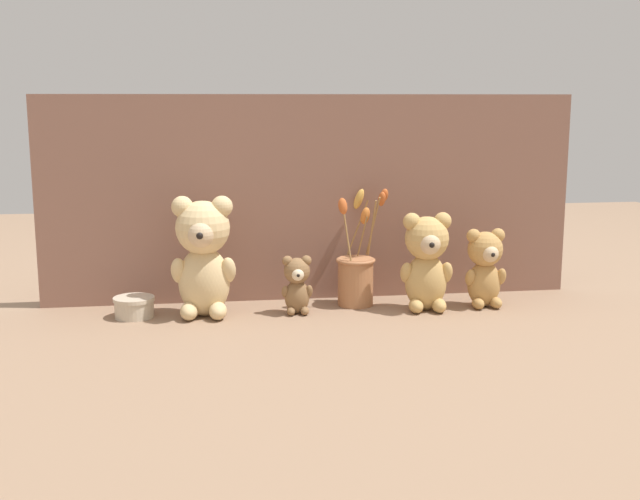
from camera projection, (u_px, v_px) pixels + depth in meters
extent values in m
plane|color=#8E7056|center=(321.00, 314.00, 2.05)|extent=(4.00, 4.00, 0.00)
cube|color=#845B4C|center=(312.00, 198.00, 2.16)|extent=(1.45, 0.02, 0.55)
ellipsoid|color=#DBBC84|center=(204.00, 282.00, 2.02)|extent=(0.14, 0.12, 0.18)
sphere|color=#DBBC84|center=(203.00, 228.00, 1.99)|extent=(0.14, 0.14, 0.14)
sphere|color=#D1B289|center=(201.00, 234.00, 1.94)|extent=(0.07, 0.07, 0.07)
sphere|color=black|center=(200.00, 236.00, 1.92)|extent=(0.02, 0.02, 0.02)
sphere|color=#DBBC84|center=(222.00, 207.00, 1.98)|extent=(0.05, 0.05, 0.05)
sphere|color=#DBBC84|center=(182.00, 207.00, 1.98)|extent=(0.05, 0.05, 0.05)
ellipsoid|color=#DBBC84|center=(228.00, 270.00, 2.00)|extent=(0.04, 0.06, 0.08)
ellipsoid|color=#DBBC84|center=(179.00, 271.00, 2.00)|extent=(0.04, 0.06, 0.08)
ellipsoid|color=#DBBC84|center=(218.00, 311.00, 1.99)|extent=(0.05, 0.07, 0.04)
ellipsoid|color=#DBBC84|center=(189.00, 311.00, 1.99)|extent=(0.05, 0.07, 0.04)
ellipsoid|color=tan|center=(426.00, 282.00, 2.08)|extent=(0.12, 0.10, 0.15)
sphere|color=tan|center=(427.00, 238.00, 2.06)|extent=(0.11, 0.11, 0.11)
sphere|color=#D1B289|center=(430.00, 244.00, 2.02)|extent=(0.05, 0.05, 0.05)
sphere|color=black|center=(432.00, 245.00, 1.99)|extent=(0.02, 0.02, 0.02)
sphere|color=tan|center=(443.00, 221.00, 2.05)|extent=(0.05, 0.05, 0.05)
sphere|color=tan|center=(411.00, 221.00, 2.05)|extent=(0.05, 0.05, 0.05)
ellipsoid|color=tan|center=(446.00, 273.00, 2.07)|extent=(0.04, 0.05, 0.07)
ellipsoid|color=tan|center=(407.00, 273.00, 2.06)|extent=(0.04, 0.05, 0.07)
ellipsoid|color=tan|center=(439.00, 305.00, 2.06)|extent=(0.04, 0.06, 0.04)
ellipsoid|color=tan|center=(416.00, 306.00, 2.05)|extent=(0.04, 0.06, 0.04)
ellipsoid|color=tan|center=(484.00, 284.00, 2.11)|extent=(0.09, 0.07, 0.12)
sphere|color=tan|center=(485.00, 249.00, 2.10)|extent=(0.09, 0.09, 0.09)
sphere|color=#D1B289|center=(490.00, 254.00, 2.06)|extent=(0.04, 0.04, 0.04)
sphere|color=black|center=(493.00, 255.00, 2.05)|extent=(0.01, 0.01, 0.01)
sphere|color=tan|center=(498.00, 235.00, 2.09)|extent=(0.04, 0.04, 0.04)
sphere|color=tan|center=(474.00, 236.00, 2.08)|extent=(0.04, 0.04, 0.04)
ellipsoid|color=tan|center=(500.00, 276.00, 2.11)|extent=(0.03, 0.04, 0.05)
ellipsoid|color=tan|center=(470.00, 277.00, 2.10)|extent=(0.03, 0.04, 0.05)
ellipsoid|color=tan|center=(496.00, 303.00, 2.10)|extent=(0.03, 0.05, 0.03)
ellipsoid|color=tan|center=(478.00, 303.00, 2.09)|extent=(0.03, 0.05, 0.03)
ellipsoid|color=olive|center=(297.00, 297.00, 2.05)|extent=(0.07, 0.05, 0.09)
sphere|color=olive|center=(297.00, 271.00, 2.03)|extent=(0.07, 0.07, 0.07)
sphere|color=beige|center=(298.00, 274.00, 2.01)|extent=(0.03, 0.03, 0.03)
sphere|color=black|center=(298.00, 275.00, 2.00)|extent=(0.01, 0.01, 0.01)
sphere|color=olive|center=(306.00, 261.00, 2.03)|extent=(0.03, 0.03, 0.03)
sphere|color=olive|center=(287.00, 261.00, 2.03)|extent=(0.03, 0.03, 0.03)
ellipsoid|color=olive|center=(309.00, 291.00, 2.04)|extent=(0.02, 0.03, 0.04)
ellipsoid|color=olive|center=(285.00, 292.00, 2.03)|extent=(0.02, 0.03, 0.04)
ellipsoid|color=olive|center=(305.00, 311.00, 2.04)|extent=(0.02, 0.04, 0.02)
ellipsoid|color=olive|center=(291.00, 311.00, 2.03)|extent=(0.02, 0.04, 0.02)
cylinder|color=#AD7047|center=(356.00, 282.00, 2.12)|extent=(0.09, 0.09, 0.13)
torus|color=#AD7047|center=(356.00, 260.00, 2.11)|extent=(0.10, 0.10, 0.01)
cylinder|color=#9E7542|center=(362.00, 236.00, 2.13)|extent=(0.03, 0.02, 0.11)
ellipsoid|color=orange|center=(365.00, 216.00, 2.13)|extent=(0.04, 0.04, 0.05)
cylinder|color=#9E7542|center=(358.00, 228.00, 2.14)|extent=(0.06, 0.02, 0.15)
ellipsoid|color=gold|center=(359.00, 199.00, 2.16)|extent=(0.04, 0.03, 0.06)
cylinder|color=#9E7542|center=(373.00, 226.00, 2.12)|extent=(0.03, 0.07, 0.16)
ellipsoid|color=#C65B28|center=(384.00, 195.00, 2.12)|extent=(0.03, 0.04, 0.04)
cylinder|color=#9E7542|center=(347.00, 233.00, 2.08)|extent=(0.02, 0.03, 0.14)
ellipsoid|color=#C65B28|center=(343.00, 206.00, 2.05)|extent=(0.04, 0.04, 0.05)
cylinder|color=#9E7542|center=(372.00, 228.00, 2.11)|extent=(0.01, 0.06, 0.16)
ellipsoid|color=#C65B28|center=(382.00, 199.00, 2.10)|extent=(0.02, 0.03, 0.04)
cylinder|color=beige|center=(134.00, 309.00, 2.01)|extent=(0.10, 0.10, 0.04)
cylinder|color=beige|center=(134.00, 299.00, 2.01)|extent=(0.10, 0.10, 0.01)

